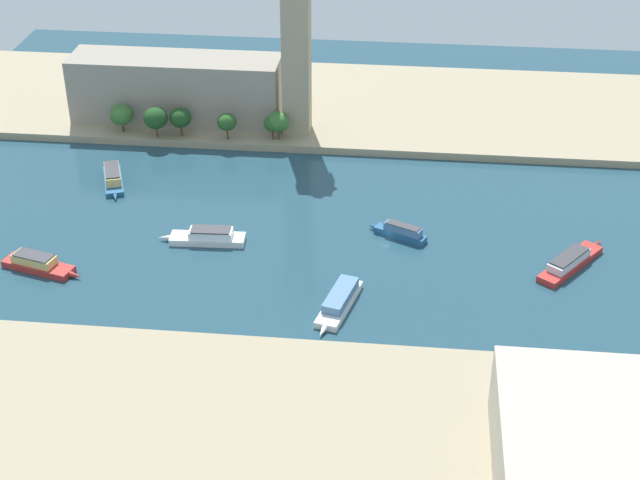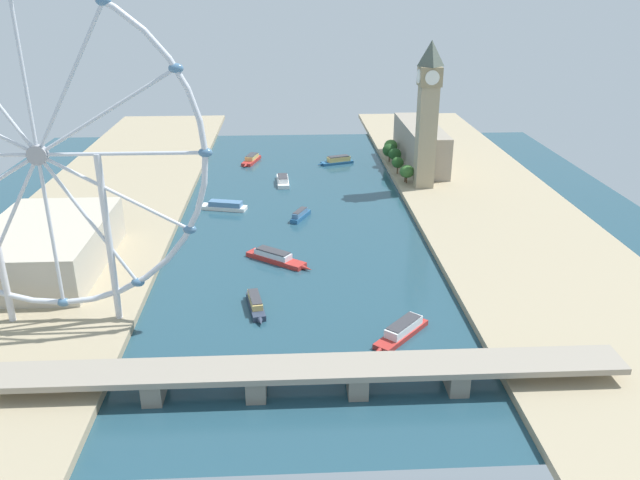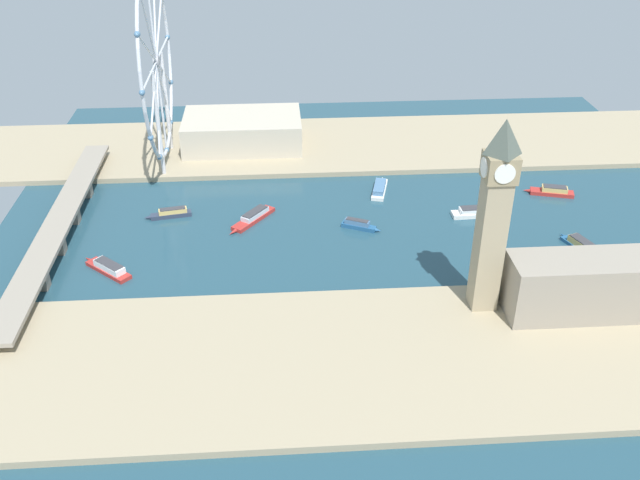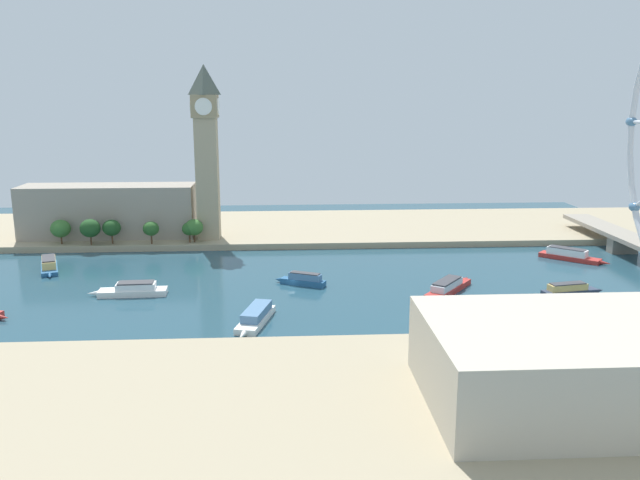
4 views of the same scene
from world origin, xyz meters
TOP-DOWN VIEW (x-y plane):
  - ground_plane at (0.00, 0.00)m, footprint 382.65×382.65m
  - riverbank_left at (-106.32, 0.00)m, footprint 90.00×520.00m
  - riverbank_right at (106.32, 0.00)m, footprint 90.00×520.00m
  - clock_tower at (-75.88, -39.37)m, footprint 13.14×13.14m
  - parliament_block at (-83.73, -89.89)m, footprint 22.00×85.05m
  - tree_row_embankment at (-65.92, -79.63)m, footprint 12.63×72.03m
  - ferris_wheel at (86.12, 112.25)m, footprint 113.65×3.20m
  - riverside_hall at (107.33, 66.69)m, footprint 47.31×74.05m
  - river_bridge at (0.00, 156.29)m, footprint 194.65×13.88m
  - tour_boat_0 at (10.80, 59.01)m, footprint 30.23×24.39m
  - tour_boat_1 at (29.88, -108.99)m, footprint 12.87×27.92m
  - tour_boat_2 at (17.85, 103.05)m, footprint 8.62×25.23m
  - tour_boat_3 at (7.92, -59.06)m, footprint 8.11×29.17m
  - tour_boat_4 at (40.29, -12.29)m, footprint 29.89×12.85m
  - tour_boat_5 at (-1.76, 4.38)m, footprint 11.93×20.47m
  - tour_boat_6 at (-29.54, -102.08)m, footprint 25.77×13.44m
  - tour_boat_7 at (-34.61, 125.86)m, footprint 23.92×25.75m

SIDE VIEW (x-z plane):
  - ground_plane at x=0.00m, z-range 0.00..0.00m
  - riverbank_left at x=-106.32m, z-range 0.00..3.00m
  - riverbank_right at x=106.32m, z-range 0.00..3.00m
  - tour_boat_3 at x=7.92m, z-range -0.51..4.58m
  - tour_boat_0 at x=10.80m, z-range -0.50..4.60m
  - tour_boat_4 at x=40.29m, z-range -0.34..4.47m
  - tour_boat_2 at x=17.85m, z-range -0.41..4.57m
  - tour_boat_1 at x=29.88m, z-range -0.51..4.70m
  - tour_boat_5 at x=-1.76m, z-range -0.40..4.70m
  - tour_boat_7 at x=-34.61m, z-range -0.45..4.89m
  - tour_boat_6 at x=-29.54m, z-range -0.40..5.07m
  - river_bridge at x=0.00m, z-range 2.28..11.45m
  - tree_row_embankment at x=-65.92m, z-range 4.35..16.79m
  - riverside_hall at x=107.33m, z-range 3.00..21.99m
  - parliament_block at x=-83.73m, z-range 3.00..28.87m
  - clock_tower at x=-75.88m, z-range 4.77..88.57m
  - ferris_wheel at x=86.12m, z-range 4.80..122.00m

